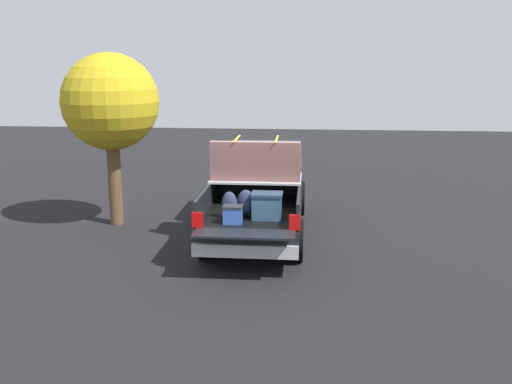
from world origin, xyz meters
The scene contains 3 objects.
ground_plane centered at (0.00, 0.00, 0.00)m, with size 40.00×40.00×0.00m, color black.
pickup_truck centered at (0.35, 0.00, 0.96)m, with size 6.05×2.06×2.23m.
tree_background centered at (0.44, 3.46, 2.88)m, with size 2.23×2.23×4.03m.
Camera 1 is at (-12.39, -1.08, 3.86)m, focal length 39.97 mm.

